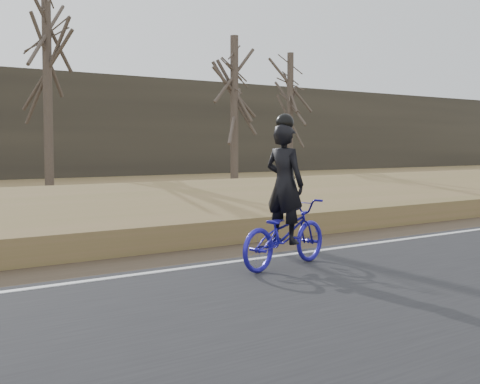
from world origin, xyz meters
TOP-DOWN VIEW (x-y plane):
  - road at (0.00, -2.50)m, footprint 120.00×6.00m
  - cyclist at (4.28, -0.57)m, footprint 1.96×1.01m
  - bare_tree_center at (7.79, 17.41)m, footprint 0.36×0.36m
  - bare_tree_right at (15.17, 15.17)m, footprint 0.36×0.36m
  - bare_tree_far_right at (22.73, 20.09)m, footprint 0.36×0.36m

SIDE VIEW (x-z plane):
  - road at x=0.00m, z-range 0.00..0.06m
  - cyclist at x=4.28m, z-range -0.35..1.88m
  - bare_tree_right at x=15.17m, z-range 0.00..6.51m
  - bare_tree_far_right at x=22.73m, z-range 0.00..6.95m
  - bare_tree_center at x=7.79m, z-range 0.00..9.07m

